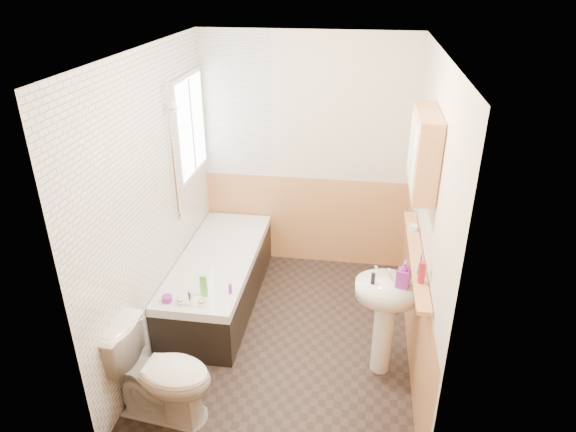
# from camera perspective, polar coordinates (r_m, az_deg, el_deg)

# --- Properties ---
(floor) EXTENTS (2.80, 2.80, 0.00)m
(floor) POSITION_cam_1_polar(r_m,az_deg,el_deg) (4.79, -0.27, -13.25)
(floor) COLOR black
(floor) RESTS_ON ground
(ceiling) EXTENTS (2.80, 2.80, 0.00)m
(ceiling) POSITION_cam_1_polar(r_m,az_deg,el_deg) (3.74, -0.36, 17.84)
(ceiling) COLOR white
(ceiling) RESTS_ON ground
(wall_back) EXTENTS (2.20, 0.02, 2.50)m
(wall_back) POSITION_cam_1_polar(r_m,az_deg,el_deg) (5.41, 1.99, 6.78)
(wall_back) COLOR beige
(wall_back) RESTS_ON ground
(wall_front) EXTENTS (2.20, 0.02, 2.50)m
(wall_front) POSITION_cam_1_polar(r_m,az_deg,el_deg) (2.93, -4.62, -11.60)
(wall_front) COLOR beige
(wall_front) RESTS_ON ground
(wall_left) EXTENTS (0.02, 2.80, 2.50)m
(wall_left) POSITION_cam_1_polar(r_m,az_deg,el_deg) (4.41, -14.73, 1.26)
(wall_left) COLOR beige
(wall_left) RESTS_ON ground
(wall_right) EXTENTS (0.02, 2.80, 2.50)m
(wall_right) POSITION_cam_1_polar(r_m,az_deg,el_deg) (4.11, 15.17, -0.67)
(wall_right) COLOR beige
(wall_right) RESTS_ON ground
(wainscot_right) EXTENTS (0.01, 2.80, 1.00)m
(wainscot_right) POSITION_cam_1_polar(r_m,az_deg,el_deg) (4.48, 13.77, -9.24)
(wainscot_right) COLOR tan
(wainscot_right) RESTS_ON wall_right
(wainscot_front) EXTENTS (2.20, 0.01, 1.00)m
(wainscot_front) POSITION_cam_1_polar(r_m,az_deg,el_deg) (3.45, -4.06, -21.27)
(wainscot_front) COLOR tan
(wainscot_front) RESTS_ON wall_front
(wainscot_back) EXTENTS (2.20, 0.01, 1.00)m
(wainscot_back) POSITION_cam_1_polar(r_m,az_deg,el_deg) (5.68, 1.85, -0.45)
(wainscot_back) COLOR tan
(wainscot_back) RESTS_ON wall_back
(tile_cladding_left) EXTENTS (0.01, 2.80, 2.50)m
(tile_cladding_left) POSITION_cam_1_polar(r_m,az_deg,el_deg) (4.40, -14.46, 1.24)
(tile_cladding_left) COLOR white
(tile_cladding_left) RESTS_ON wall_left
(tile_return_back) EXTENTS (0.75, 0.01, 1.50)m
(tile_return_back) POSITION_cam_1_polar(r_m,az_deg,el_deg) (5.37, -5.84, 12.09)
(tile_return_back) COLOR white
(tile_return_back) RESTS_ON wall_back
(window) EXTENTS (0.03, 0.79, 0.99)m
(window) POSITION_cam_1_polar(r_m,az_deg,el_deg) (5.08, -10.73, 9.81)
(window) COLOR white
(window) RESTS_ON wall_left
(bathtub) EXTENTS (0.70, 1.83, 0.67)m
(bathtub) POSITION_cam_1_polar(r_m,az_deg,el_deg) (5.12, -7.66, -6.80)
(bathtub) COLOR black
(bathtub) RESTS_ON floor
(shower_riser) EXTENTS (0.11, 0.08, 1.26)m
(shower_riser) POSITION_cam_1_polar(r_m,az_deg,el_deg) (4.55, -12.73, 7.90)
(shower_riser) COLOR silver
(shower_riser) RESTS_ON wall_left
(toilet) EXTENTS (0.82, 0.52, 0.76)m
(toilet) POSITION_cam_1_polar(r_m,az_deg,el_deg) (3.99, -13.96, -16.62)
(toilet) COLOR white
(toilet) RESTS_ON floor
(sink) EXTENTS (0.50, 0.40, 0.96)m
(sink) POSITION_cam_1_polar(r_m,az_deg,el_deg) (4.17, 10.76, -10.07)
(sink) COLOR white
(sink) RESTS_ON floor
(pine_shelf) EXTENTS (0.10, 1.49, 0.03)m
(pine_shelf) POSITION_cam_1_polar(r_m,az_deg,el_deg) (4.06, 14.05, -4.26)
(pine_shelf) COLOR tan
(pine_shelf) RESTS_ON wall_right
(medicine_cabinet) EXTENTS (0.16, 0.65, 0.59)m
(medicine_cabinet) POSITION_cam_1_polar(r_m,az_deg,el_deg) (3.79, 14.86, 6.88)
(medicine_cabinet) COLOR tan
(medicine_cabinet) RESTS_ON wall_right
(foam_can) EXTENTS (0.06, 0.06, 0.16)m
(foam_can) POSITION_cam_1_polar(r_m,az_deg,el_deg) (3.67, 14.66, -6.08)
(foam_can) COLOR maroon
(foam_can) RESTS_ON pine_shelf
(green_bottle) EXTENTS (0.04, 0.04, 0.19)m
(green_bottle) POSITION_cam_1_polar(r_m,az_deg,el_deg) (3.76, 14.55, -4.99)
(green_bottle) COLOR #19339E
(green_bottle) RESTS_ON pine_shelf
(black_jar) EXTENTS (0.09, 0.09, 0.05)m
(black_jar) POSITION_cam_1_polar(r_m,az_deg,el_deg) (4.38, 13.74, -1.28)
(black_jar) COLOR silver
(black_jar) RESTS_ON pine_shelf
(soap_bottle) EXTENTS (0.16, 0.24, 0.10)m
(soap_bottle) POSITION_cam_1_polar(r_m,az_deg,el_deg) (3.99, 12.68, -7.01)
(soap_bottle) COLOR purple
(soap_bottle) RESTS_ON sink
(clear_bottle) EXTENTS (0.04, 0.04, 0.09)m
(clear_bottle) POSITION_cam_1_polar(r_m,az_deg,el_deg) (3.98, 9.43, -6.87)
(clear_bottle) COLOR black
(clear_bottle) RESTS_ON sink
(blue_gel) EXTENTS (0.06, 0.04, 0.20)m
(blue_gel) POSITION_cam_1_polar(r_m,az_deg,el_deg) (4.38, -9.33, -7.64)
(blue_gel) COLOR #59C647
(blue_gel) RESTS_ON bathtub
(cream_jar) EXTENTS (0.11, 0.11, 0.05)m
(cream_jar) POSITION_cam_1_polar(r_m,az_deg,el_deg) (4.41, -13.29, -8.95)
(cream_jar) COLOR purple
(cream_jar) RESTS_ON bathtub
(orange_bottle) EXTENTS (0.03, 0.03, 0.09)m
(orange_bottle) POSITION_cam_1_polar(r_m,az_deg,el_deg) (4.41, -6.44, -8.06)
(orange_bottle) COLOR purple
(orange_bottle) RESTS_ON bathtub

